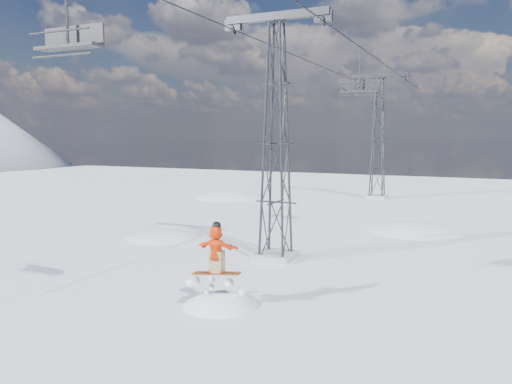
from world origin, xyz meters
TOP-DOWN VIEW (x-y plane):
  - ground at (0.00, 0.00)m, footprint 120.00×120.00m
  - snow_terrain at (-4.77, 21.24)m, footprint 39.00×37.00m
  - lift_tower_near at (0.80, 8.00)m, footprint 5.20×1.80m
  - lift_tower_far at (0.80, 33.00)m, footprint 5.20×1.80m
  - haul_cables at (0.80, 19.50)m, footprint 4.46×51.00m
  - snowboarder_jump at (1.53, 1.16)m, footprint 4.40×4.40m
  - lift_chair_near at (-1.40, -2.42)m, footprint 2.20×0.63m
  - lift_chair_mid at (3.00, 15.34)m, footprint 2.21×0.64m

SIDE VIEW (x-z plane):
  - snow_terrain at x=-4.77m, z-range -20.59..1.41m
  - snowboarder_jump at x=1.53m, z-range -5.11..1.85m
  - ground at x=0.00m, z-range 0.00..0.00m
  - lift_tower_near at x=0.80m, z-range -0.24..11.18m
  - lift_tower_far at x=0.80m, z-range -0.24..11.18m
  - lift_chair_mid at x=3.00m, z-range 7.28..10.02m
  - lift_chair_near at x=-1.40m, z-range 7.30..10.03m
  - haul_cables at x=0.80m, z-range 10.82..10.88m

